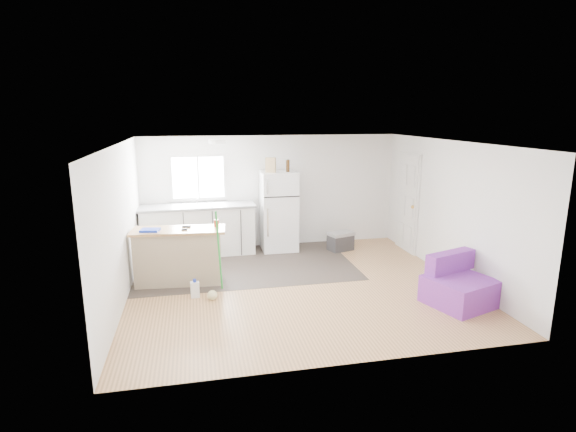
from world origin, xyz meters
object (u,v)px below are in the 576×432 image
(cardboard_box, at_px, (271,165))
(kitchen_cabinets, at_px, (198,229))
(cleaner_jug, at_px, (195,289))
(red_cup, at_px, (216,223))
(bottle_left, at_px, (288,166))
(cooler, at_px, (340,241))
(peninsula, at_px, (178,256))
(refrigerator, at_px, (279,211))
(bottle_right, at_px, (288,166))
(mop, at_px, (214,285))
(purple_seat, at_px, (458,286))
(blue_tray, at_px, (150,230))

(cardboard_box, bearing_deg, kitchen_cabinets, 176.85)
(cleaner_jug, bearing_deg, red_cup, 59.03)
(kitchen_cabinets, height_order, cardboard_box, cardboard_box)
(cleaner_jug, distance_m, red_cup, 1.22)
(kitchen_cabinets, xyz_separation_m, bottle_left, (1.86, -0.07, 1.27))
(cooler, bearing_deg, cleaner_jug, -165.13)
(cardboard_box, height_order, bottle_left, cardboard_box)
(peninsula, bearing_deg, bottle_left, 39.12)
(cooler, bearing_deg, kitchen_cabinets, 155.73)
(peninsula, bearing_deg, cleaner_jug, -65.05)
(refrigerator, relative_size, cardboard_box, 5.58)
(refrigerator, height_order, red_cup, refrigerator)
(bottle_right, bearing_deg, kitchen_cabinets, 178.26)
(kitchen_cabinets, distance_m, bottle_right, 2.26)
(kitchen_cabinets, xyz_separation_m, cooler, (2.95, -0.34, -0.32))
(cardboard_box, relative_size, bottle_left, 1.20)
(cleaner_jug, distance_m, mop, 0.33)
(kitchen_cabinets, relative_size, mop, 1.63)
(purple_seat, bearing_deg, mop, 146.98)
(purple_seat, relative_size, cleaner_jug, 3.67)
(cooler, distance_m, mop, 3.43)
(kitchen_cabinets, height_order, refrigerator, refrigerator)
(bottle_right, bearing_deg, cardboard_box, -175.83)
(refrigerator, height_order, bottle_left, bottle_left)
(cleaner_jug, relative_size, mop, 0.21)
(mop, xyz_separation_m, bottle_left, (1.67, 2.32, 1.57))
(cardboard_box, xyz_separation_m, bottle_right, (0.36, 0.03, -0.02))
(bottle_left, distance_m, bottle_right, 0.02)
(red_cup, bearing_deg, bottle_left, 43.36)
(bottle_left, bearing_deg, refrigerator, 159.79)
(cleaner_jug, distance_m, bottle_right, 3.41)
(blue_tray, xyz_separation_m, cardboard_box, (2.29, 1.55, 0.85))
(peninsula, height_order, purple_seat, peninsula)
(peninsula, distance_m, bottle_right, 3.00)
(cooler, xyz_separation_m, cardboard_box, (-1.45, 0.26, 1.62))
(red_cup, bearing_deg, blue_tray, -175.47)
(purple_seat, height_order, cardboard_box, cardboard_box)
(peninsula, relative_size, purple_seat, 1.43)
(refrigerator, bearing_deg, bottle_right, -14.86)
(peninsula, bearing_deg, cooler, 25.44)
(peninsula, xyz_separation_m, bottle_right, (2.22, 1.53, 1.32))
(purple_seat, distance_m, bottle_left, 4.11)
(refrigerator, distance_m, mop, 2.87)
(purple_seat, relative_size, red_cup, 9.32)
(refrigerator, height_order, cleaner_jug, refrigerator)
(refrigerator, xyz_separation_m, cleaner_jug, (-1.78, -2.28, -0.70))
(kitchen_cabinets, relative_size, cardboard_box, 7.78)
(cardboard_box, xyz_separation_m, bottle_left, (0.36, 0.01, -0.02))
(purple_seat, bearing_deg, kitchen_cabinets, 120.56)
(cleaner_jug, bearing_deg, bottle_left, 46.07)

